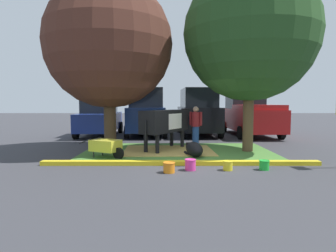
# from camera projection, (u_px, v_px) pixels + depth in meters

# --- Properties ---
(ground_plane) EXTENTS (80.00, 80.00, 0.00)m
(ground_plane) POSITION_uv_depth(u_px,v_px,m) (191.00, 161.00, 8.79)
(ground_plane) COLOR #38383D
(grass_island) EXTENTS (6.71, 4.12, 0.02)m
(grass_island) POSITION_uv_depth(u_px,v_px,m) (177.00, 152.00, 10.44)
(grass_island) COLOR #477A33
(grass_island) RESTS_ON ground
(curb_yellow) EXTENTS (7.91, 0.24, 0.12)m
(curb_yellow) POSITION_uv_depth(u_px,v_px,m) (180.00, 163.00, 8.23)
(curb_yellow) COLOR yellow
(curb_yellow) RESTS_ON ground
(hay_bedding) EXTENTS (3.28, 2.50, 0.04)m
(hay_bedding) POSITION_uv_depth(u_px,v_px,m) (168.00, 151.00, 10.55)
(hay_bedding) COLOR tan
(hay_bedding) RESTS_ON ground
(shade_tree_left) EXTENTS (4.68, 4.68, 6.25)m
(shade_tree_left) POSITION_uv_depth(u_px,v_px,m) (108.00, 44.00, 10.62)
(shade_tree_left) COLOR #4C3823
(shade_tree_left) RESTS_ON ground
(shade_tree_right) EXTENTS (4.69, 4.69, 6.51)m
(shade_tree_right) POSITION_uv_depth(u_px,v_px,m) (250.00, 35.00, 10.17)
(shade_tree_right) COLOR brown
(shade_tree_right) RESTS_ON ground
(cow_holstein) EXTENTS (2.02, 2.83, 1.53)m
(cow_holstein) POSITION_uv_depth(u_px,v_px,m) (166.00, 121.00, 10.75)
(cow_holstein) COLOR black
(cow_holstein) RESTS_ON ground
(calf_lying) EXTENTS (0.67, 1.33, 0.48)m
(calf_lying) POSITION_uv_depth(u_px,v_px,m) (194.00, 149.00, 9.52)
(calf_lying) COLOR black
(calf_lying) RESTS_ON ground
(person_handler) EXTENTS (0.49, 0.34, 1.62)m
(person_handler) POSITION_uv_depth(u_px,v_px,m) (195.00, 125.00, 11.48)
(person_handler) COLOR #23478C
(person_handler) RESTS_ON ground
(wheelbarrow) EXTENTS (1.56, 1.08, 0.63)m
(wheelbarrow) POSITION_uv_depth(u_px,v_px,m) (106.00, 146.00, 9.27)
(wheelbarrow) COLOR gold
(wheelbarrow) RESTS_ON ground
(bucket_orange) EXTENTS (0.32, 0.32, 0.27)m
(bucket_orange) POSITION_uv_depth(u_px,v_px,m) (169.00, 167.00, 7.33)
(bucket_orange) COLOR orange
(bucket_orange) RESTS_ON ground
(bucket_pink) EXTENTS (0.31, 0.31, 0.29)m
(bucket_pink) POSITION_uv_depth(u_px,v_px,m) (190.00, 164.00, 7.59)
(bucket_pink) COLOR #EA3893
(bucket_pink) RESTS_ON ground
(bucket_yellow) EXTENTS (0.27, 0.27, 0.25)m
(bucket_yellow) POSITION_uv_depth(u_px,v_px,m) (227.00, 165.00, 7.58)
(bucket_yellow) COLOR yellow
(bucket_yellow) RESTS_ON ground
(bucket_green) EXTENTS (0.28, 0.28, 0.26)m
(bucket_green) POSITION_uv_depth(u_px,v_px,m) (264.00, 165.00, 7.63)
(bucket_green) COLOR green
(bucket_green) RESTS_ON ground
(sedan_blue) EXTENTS (2.15, 4.46, 2.02)m
(sedan_blue) POSITION_uv_depth(u_px,v_px,m) (100.00, 117.00, 15.47)
(sedan_blue) COLOR navy
(sedan_blue) RESTS_ON ground
(suv_dark_grey) EXTENTS (2.25, 4.67, 2.52)m
(suv_dark_grey) POSITION_uv_depth(u_px,v_px,m) (147.00, 112.00, 15.69)
(suv_dark_grey) COLOR navy
(suv_dark_grey) RESTS_ON ground
(suv_black) EXTENTS (2.25, 4.67, 2.52)m
(suv_black) POSITION_uv_depth(u_px,v_px,m) (198.00, 112.00, 15.78)
(suv_black) COLOR black
(suv_black) RESTS_ON ground
(pickup_truck_maroon) EXTENTS (2.37, 5.47, 2.42)m
(pickup_truck_maroon) POSITION_uv_depth(u_px,v_px,m) (249.00, 115.00, 15.75)
(pickup_truck_maroon) COLOR red
(pickup_truck_maroon) RESTS_ON ground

